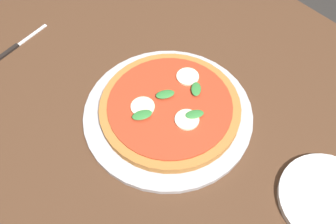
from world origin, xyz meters
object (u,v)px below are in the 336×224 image
object	(u,v)px
serving_tray	(168,113)
pizza	(170,107)
dining_table	(162,117)
plate_white	(329,200)
knife	(16,46)

from	to	relation	value
serving_tray	pizza	size ratio (longest dim) A/B	1.21
dining_table	plate_white	bearing A→B (deg)	9.27
dining_table	knife	bearing A→B (deg)	-151.49
serving_tray	plate_white	xyz separation A→B (m)	(0.35, 0.10, 0.00)
serving_tray	plate_white	world-z (taller)	plate_white
pizza	serving_tray	bearing A→B (deg)	-83.63
dining_table	knife	world-z (taller)	knife
serving_tray	pizza	xyz separation A→B (m)	(-0.00, 0.01, 0.02)
dining_table	serving_tray	world-z (taller)	serving_tray
dining_table	knife	distance (m)	0.41
knife	plate_white	bearing A→B (deg)	18.70
pizza	plate_white	world-z (taller)	pizza
pizza	knife	size ratio (longest dim) A/B	1.96
dining_table	plate_white	world-z (taller)	plate_white
serving_tray	pizza	distance (m)	0.02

